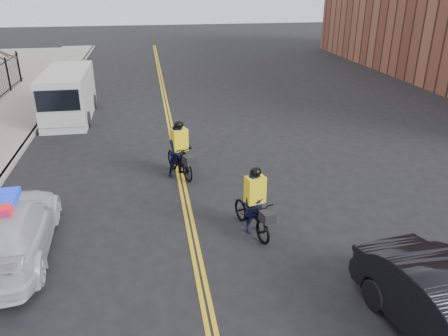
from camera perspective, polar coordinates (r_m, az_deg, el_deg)
name	(u,v)px	position (r m, az deg, el deg)	size (l,w,h in m)	color
ground	(199,266)	(10.67, -3.33, -12.71)	(120.00, 120.00, 0.00)	black
center_line_left	(173,148)	(17.74, -6.69, 2.57)	(0.10, 60.00, 0.01)	gold
center_line_right	(177,148)	(17.75, -6.18, 2.60)	(0.10, 60.00, 0.01)	gold
curb	(17,156)	(18.42, -25.39, 1.40)	(0.20, 60.00, 0.15)	#989590
police_cruiser	(9,230)	(11.87, -26.31, -7.31)	(2.19, 4.88, 1.55)	silver
cargo_van	(68,96)	(22.56, -19.72, 8.87)	(2.16, 5.49, 2.29)	silver
cyclist_near	(255,210)	(11.67, 4.02, -5.45)	(1.14, 2.03, 1.89)	black
cyclist_far	(180,154)	(14.98, -5.75, 1.78)	(1.21, 2.03, 1.98)	black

